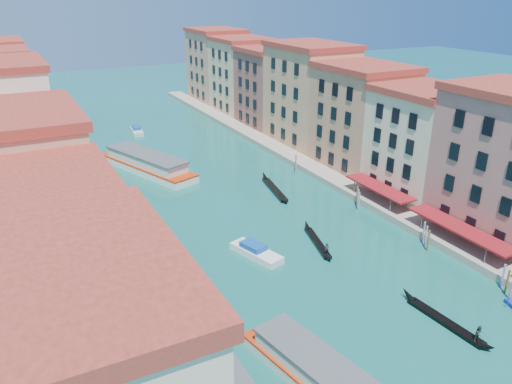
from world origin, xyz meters
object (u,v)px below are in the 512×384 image
vaporetto_far (147,163)px  gondola_right (447,321)px  gondola_fore (317,242)px  vaporetto_near (325,378)px

vaporetto_far → gondola_right: size_ratio=1.99×
vaporetto_far → gondola_right: (13.97, -57.67, -1.08)m
gondola_fore → gondola_right: (2.04, -19.97, 0.07)m
vaporetto_near → gondola_fore: 25.55m
vaporetto_near → gondola_right: vaporetto_near is taller
vaporetto_far → gondola_fore: bearing=-92.6°
vaporetto_far → gondola_fore: (11.93, -37.70, -1.16)m
vaporetto_far → gondola_right: bearing=-96.6°
gondola_right → vaporetto_far: bearing=99.4°
vaporetto_near → gondola_right: 15.87m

